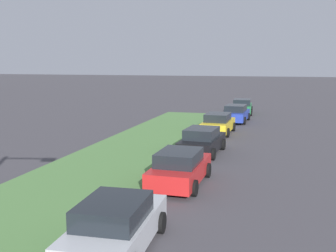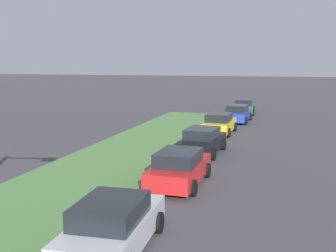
{
  "view_description": "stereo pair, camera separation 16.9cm",
  "coord_description": "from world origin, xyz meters",
  "px_view_note": "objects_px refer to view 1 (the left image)",
  "views": [
    {
      "loc": [
        0.92,
        0.0,
        5.06
      ],
      "look_at": [
        19.94,
        5.35,
        1.96
      ],
      "focal_mm": 43.72,
      "sensor_mm": 36.0,
      "label": 1
    },
    {
      "loc": [
        0.96,
        -0.16,
        5.06
      ],
      "look_at": [
        19.94,
        5.35,
        1.96
      ],
      "focal_mm": 43.72,
      "sensor_mm": 36.0,
      "label": 2
    }
  ],
  "objects_px": {
    "parked_car_red": "(180,168)",
    "parked_car_blue": "(236,114)",
    "parked_car_green": "(242,107)",
    "parked_car_silver": "(116,226)",
    "parked_car_yellow": "(218,124)",
    "parked_car_black": "(202,141)"
  },
  "relations": [
    {
      "from": "parked_car_red",
      "to": "parked_car_blue",
      "type": "height_order",
      "value": "same"
    },
    {
      "from": "parked_car_blue",
      "to": "parked_car_green",
      "type": "relative_size",
      "value": 1.0
    },
    {
      "from": "parked_car_red",
      "to": "parked_car_green",
      "type": "distance_m",
      "value": 24.55
    },
    {
      "from": "parked_car_silver",
      "to": "parked_car_yellow",
      "type": "height_order",
      "value": "same"
    },
    {
      "from": "parked_car_black",
      "to": "parked_car_blue",
      "type": "bearing_deg",
      "value": 1.15
    },
    {
      "from": "parked_car_black",
      "to": "parked_car_yellow",
      "type": "relative_size",
      "value": 1.01
    },
    {
      "from": "parked_car_yellow",
      "to": "parked_car_green",
      "type": "distance_m",
      "value": 11.86
    },
    {
      "from": "parked_car_red",
      "to": "parked_car_black",
      "type": "distance_m",
      "value": 5.97
    },
    {
      "from": "parked_car_silver",
      "to": "parked_car_blue",
      "type": "xyz_separation_m",
      "value": [
        25.14,
        -0.4,
        0.0
      ]
    },
    {
      "from": "parked_car_yellow",
      "to": "parked_car_silver",
      "type": "bearing_deg",
      "value": -177.57
    },
    {
      "from": "parked_car_red",
      "to": "parked_car_yellow",
      "type": "xyz_separation_m",
      "value": [
        12.69,
        0.38,
        0.0
      ]
    },
    {
      "from": "parked_car_red",
      "to": "parked_car_green",
      "type": "relative_size",
      "value": 0.98
    },
    {
      "from": "parked_car_silver",
      "to": "parked_car_blue",
      "type": "bearing_deg",
      "value": -3.92
    },
    {
      "from": "parked_car_black",
      "to": "parked_car_green",
      "type": "xyz_separation_m",
      "value": [
        18.58,
        -0.38,
        0.0
      ]
    },
    {
      "from": "parked_car_silver",
      "to": "parked_car_red",
      "type": "height_order",
      "value": "same"
    },
    {
      "from": "parked_car_blue",
      "to": "parked_car_red",
      "type": "bearing_deg",
      "value": -178.01
    },
    {
      "from": "parked_car_blue",
      "to": "parked_car_green",
      "type": "bearing_deg",
      "value": 3.08
    },
    {
      "from": "parked_car_silver",
      "to": "parked_car_red",
      "type": "bearing_deg",
      "value": -4.74
    },
    {
      "from": "parked_car_red",
      "to": "parked_car_green",
      "type": "height_order",
      "value": "same"
    },
    {
      "from": "parked_car_green",
      "to": "parked_car_silver",
      "type": "bearing_deg",
      "value": 176.2
    },
    {
      "from": "parked_car_black",
      "to": "parked_car_red",
      "type": "bearing_deg",
      "value": -174.84
    },
    {
      "from": "parked_car_red",
      "to": "parked_car_blue",
      "type": "distance_m",
      "value": 18.8
    }
  ]
}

